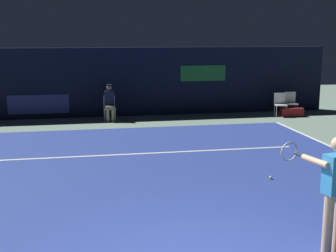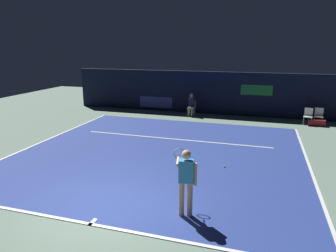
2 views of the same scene
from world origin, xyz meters
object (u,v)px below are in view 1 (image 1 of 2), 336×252
(tennis_player, at_px, (334,188))
(courtside_chair_near, at_px, (291,102))
(tennis_ball, at_px, (271,178))
(equipment_bag, at_px, (292,112))
(courtside_chair_far, at_px, (280,103))
(line_judge_on_chair, at_px, (110,102))

(tennis_player, bearing_deg, courtside_chair_near, 67.40)
(tennis_ball, bearing_deg, tennis_player, -99.20)
(equipment_bag, bearing_deg, courtside_chair_far, 163.76)
(courtside_chair_far, bearing_deg, tennis_ball, -115.29)
(tennis_ball, height_order, equipment_bag, equipment_bag)
(line_judge_on_chair, bearing_deg, courtside_chair_far, -2.11)
(equipment_bag, bearing_deg, tennis_ball, -115.84)
(line_judge_on_chair, relative_size, courtside_chair_far, 1.50)
(courtside_chair_far, bearing_deg, equipment_bag, -18.81)
(tennis_player, distance_m, equipment_bag, 11.63)
(tennis_player, relative_size, courtside_chair_far, 1.97)
(courtside_chair_far, distance_m, tennis_ball, 8.23)
(line_judge_on_chair, bearing_deg, tennis_ball, -68.88)
(tennis_player, distance_m, tennis_ball, 3.59)
(tennis_player, distance_m, courtside_chair_far, 11.59)
(tennis_player, bearing_deg, equipment_bag, 67.23)
(courtside_chair_near, bearing_deg, tennis_player, -112.60)
(courtside_chair_near, distance_m, equipment_bag, 0.53)
(tennis_player, height_order, tennis_ball, tennis_player)
(equipment_bag, bearing_deg, line_judge_on_chair, 179.38)
(courtside_chair_near, height_order, tennis_ball, courtside_chair_near)
(tennis_player, relative_size, courtside_chair_near, 1.97)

